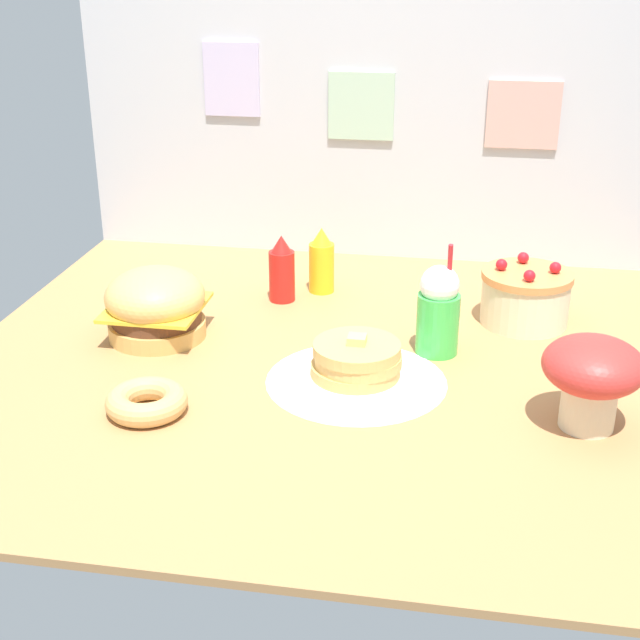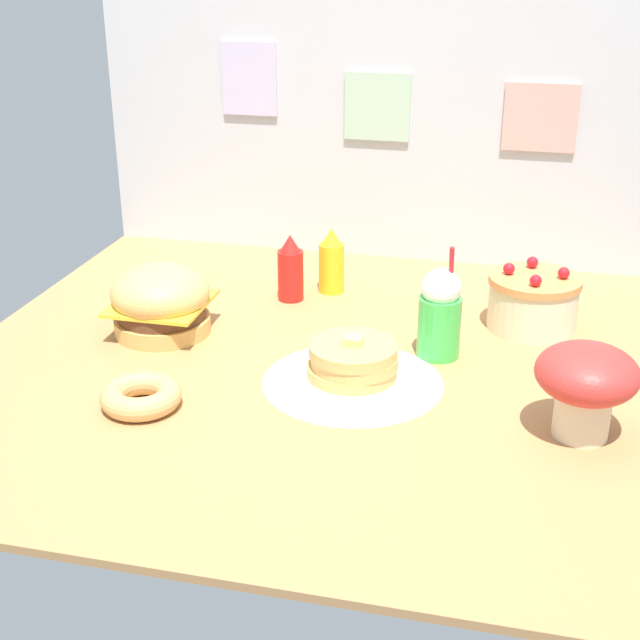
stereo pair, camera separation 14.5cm
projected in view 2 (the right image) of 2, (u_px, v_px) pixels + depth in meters
The scene contains 11 objects.
ground_plane at pixel (327, 365), 2.50m from camera, with size 2.07×1.87×0.02m, color #B27F4C.
back_wall at pixel (388, 128), 3.13m from camera, with size 2.07×0.04×0.93m.
doily_mat at pixel (353, 382), 2.38m from camera, with size 0.48×0.48×0.00m, color white.
burger at pixel (161, 301), 2.64m from camera, with size 0.29×0.29×0.21m.
pancake_stack at pixel (353, 366), 2.36m from camera, with size 0.37×0.37×0.13m.
layer_cake at pixel (533, 302), 2.67m from camera, with size 0.27×0.27×0.20m.
ketchup_bottle at pixel (290, 270), 2.88m from camera, with size 0.08×0.08×0.22m.
mustard_bottle at pixel (331, 262), 2.94m from camera, with size 0.08×0.08×0.22m.
cream_soda_cup at pixel (440, 313), 2.48m from camera, with size 0.12×0.12×0.33m.
donut_pink_glaze at pixel (141, 396), 2.24m from camera, with size 0.20×0.20×0.06m.
mushroom_stool at pixel (586, 382), 2.08m from camera, with size 0.24×0.24×0.23m.
Camera 2 is at (0.51, -2.18, 1.10)m, focal length 50.40 mm.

